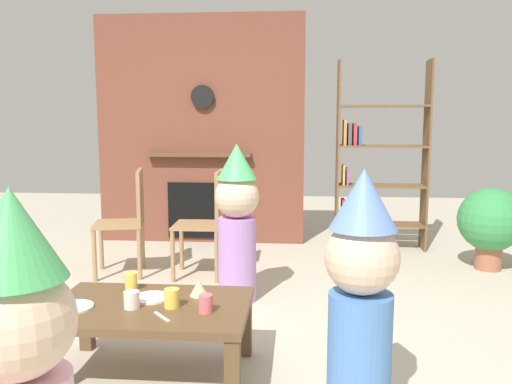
% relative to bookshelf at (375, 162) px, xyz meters
% --- Properties ---
extents(ground_plane, '(12.00, 12.00, 0.00)m').
position_rel_bookshelf_xyz_m(ground_plane, '(-1.19, -2.40, -0.89)').
color(ground_plane, '#BCB29E').
extents(brick_fireplace_feature, '(2.20, 0.28, 2.40)m').
position_rel_bookshelf_xyz_m(brick_fireplace_feature, '(-1.81, 0.20, 0.30)').
color(brick_fireplace_feature, brown).
rests_on(brick_fireplace_feature, ground_plane).
extents(bookshelf, '(0.90, 0.28, 1.90)m').
position_rel_bookshelf_xyz_m(bookshelf, '(0.00, 0.00, 0.00)').
color(bookshelf, brown).
rests_on(bookshelf, ground_plane).
extents(coffee_table, '(1.01, 0.66, 0.39)m').
position_rel_bookshelf_xyz_m(coffee_table, '(-1.52, -2.85, -0.56)').
color(coffee_table, brown).
rests_on(coffee_table, ground_plane).
extents(paper_cup_near_left, '(0.07, 0.07, 0.09)m').
position_rel_bookshelf_xyz_m(paper_cup_near_left, '(-1.21, -2.94, -0.46)').
color(paper_cup_near_left, '#E5666B').
rests_on(paper_cup_near_left, coffee_table).
extents(paper_cup_near_right, '(0.08, 0.08, 0.10)m').
position_rel_bookshelf_xyz_m(paper_cup_near_right, '(-1.40, -2.88, -0.46)').
color(paper_cup_near_right, '#F2CC4C').
rests_on(paper_cup_near_right, coffee_table).
extents(paper_cup_center, '(0.07, 0.07, 0.10)m').
position_rel_bookshelf_xyz_m(paper_cup_center, '(-1.68, -2.64, -0.45)').
color(paper_cup_center, '#F2CC4C').
rests_on(paper_cup_center, coffee_table).
extents(paper_cup_far_left, '(0.08, 0.08, 0.09)m').
position_rel_bookshelf_xyz_m(paper_cup_far_left, '(-1.59, -2.91, -0.46)').
color(paper_cup_far_left, silver).
rests_on(paper_cup_far_left, coffee_table).
extents(paper_plate_front, '(0.20, 0.20, 0.01)m').
position_rel_bookshelf_xyz_m(paper_plate_front, '(-1.53, -2.76, -0.50)').
color(paper_plate_front, white).
rests_on(paper_plate_front, coffee_table).
extents(paper_plate_rear, '(0.20, 0.20, 0.01)m').
position_rel_bookshelf_xyz_m(paper_plate_rear, '(-1.89, -2.93, -0.50)').
color(paper_plate_rear, white).
rests_on(paper_plate_rear, coffee_table).
extents(birthday_cake_slice, '(0.10, 0.10, 0.09)m').
position_rel_bookshelf_xyz_m(birthday_cake_slice, '(-1.29, -2.69, -0.46)').
color(birthday_cake_slice, '#EAC68C').
rests_on(birthday_cake_slice, coffee_table).
extents(table_fork, '(0.11, 0.12, 0.01)m').
position_rel_bookshelf_xyz_m(table_fork, '(-1.41, -3.02, -0.50)').
color(table_fork, silver).
rests_on(table_fork, coffee_table).
extents(child_with_cone_hat, '(0.32, 0.32, 1.15)m').
position_rel_bookshelf_xyz_m(child_with_cone_hat, '(-1.53, -4.06, -0.28)').
color(child_with_cone_hat, '#EAB2C6').
rests_on(child_with_cone_hat, ground_plane).
extents(child_in_pink, '(0.31, 0.31, 1.13)m').
position_rel_bookshelf_xyz_m(child_in_pink, '(-0.50, -3.23, -0.29)').
color(child_in_pink, '#4C7FC6').
rests_on(child_in_pink, ground_plane).
extents(child_by_the_chairs, '(0.32, 0.32, 1.15)m').
position_rel_bookshelf_xyz_m(child_by_the_chairs, '(-1.21, -1.67, -0.28)').
color(child_by_the_chairs, '#B27FCC').
rests_on(child_by_the_chairs, ground_plane).
extents(dining_chair_left, '(0.48, 0.48, 0.90)m').
position_rel_bookshelf_xyz_m(dining_chair_left, '(-2.20, -1.09, -0.38)').
color(dining_chair_left, '#9E7A51').
rests_on(dining_chair_left, ground_plane).
extents(dining_chair_middle, '(0.41, 0.41, 0.90)m').
position_rel_bookshelf_xyz_m(dining_chair_middle, '(-1.51, -1.11, -0.38)').
color(dining_chair_middle, '#9E7A51').
rests_on(dining_chair_middle, ground_plane).
extents(potted_plant_tall, '(0.56, 0.56, 0.73)m').
position_rel_bookshelf_xyz_m(potted_plant_tall, '(0.92, -0.70, -0.46)').
color(potted_plant_tall, '#9E5B42').
rests_on(potted_plant_tall, ground_plane).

